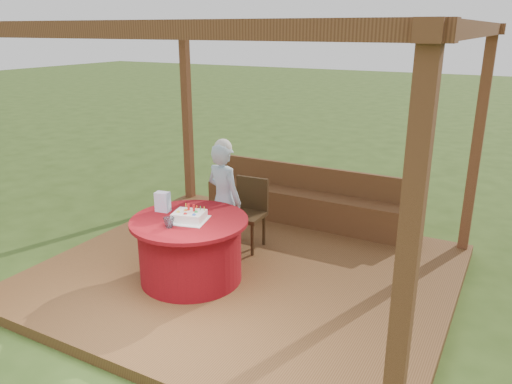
% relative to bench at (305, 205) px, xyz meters
% --- Properties ---
extents(ground, '(60.00, 60.00, 0.00)m').
position_rel_bench_xyz_m(ground, '(0.00, -1.72, -0.38)').
color(ground, '#304918').
rests_on(ground, ground).
extents(deck, '(4.50, 4.00, 0.12)m').
position_rel_bench_xyz_m(deck, '(0.00, -1.72, -0.32)').
color(deck, brown).
rests_on(deck, ground).
extents(pergola, '(4.50, 4.00, 2.72)m').
position_rel_bench_xyz_m(pergola, '(0.00, -1.72, 2.02)').
color(pergola, brown).
rests_on(pergola, deck).
extents(bench, '(3.00, 0.42, 0.80)m').
position_rel_bench_xyz_m(bench, '(0.00, 0.00, 0.00)').
color(bench, brown).
rests_on(bench, deck).
extents(table, '(1.27, 1.27, 0.71)m').
position_rel_bench_xyz_m(table, '(-0.43, -2.19, 0.10)').
color(table, maroon).
rests_on(table, deck).
extents(chair, '(0.46, 0.46, 0.88)m').
position_rel_bench_xyz_m(chair, '(-0.31, -1.09, 0.23)').
color(chair, '#372411').
rests_on(chair, deck).
extents(elderly_woman, '(0.58, 0.46, 1.45)m').
position_rel_bench_xyz_m(elderly_woman, '(-0.45, -1.45, 0.46)').
color(elderly_woman, '#94C0DC').
rests_on(elderly_woman, deck).
extents(birthday_cake, '(0.45, 0.45, 0.17)m').
position_rel_bench_xyz_m(birthday_cake, '(-0.40, -2.22, 0.50)').
color(birthday_cake, white).
rests_on(birthday_cake, table).
extents(gift_bag, '(0.17, 0.12, 0.22)m').
position_rel_bench_xyz_m(gift_bag, '(-0.83, -2.12, 0.56)').
color(gift_bag, '#EC99D1').
rests_on(gift_bag, table).
extents(drinking_glass, '(0.13, 0.13, 0.11)m').
position_rel_bench_xyz_m(drinking_glass, '(-0.47, -2.48, 0.50)').
color(drinking_glass, silver).
rests_on(drinking_glass, table).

